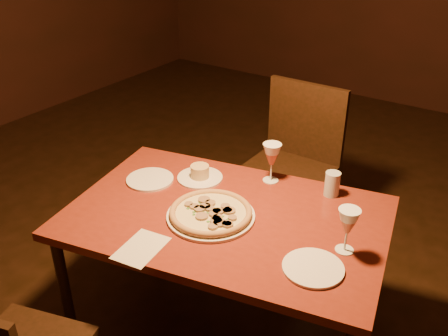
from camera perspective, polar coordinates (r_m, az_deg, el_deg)
The scene contains 10 objects.
dining_table at distance 2.04m, azimuth 0.24°, elevation -6.66°, with size 1.40×1.05×0.68m.
chair_far at distance 2.75m, azimuth 7.82°, elevation 0.78°, with size 0.45×0.45×0.93m.
pizza_plate at distance 1.98m, azimuth -1.52°, elevation -5.15°, with size 0.35×0.35×0.04m.
ramekin_saucer at distance 2.25m, azimuth -2.77°, elevation -0.75°, with size 0.20×0.20×0.07m.
wine_glass_far at distance 2.20m, azimuth 5.45°, elevation 0.60°, with size 0.08×0.08×0.18m, color #B7604C, non-canonical shape.
wine_glass_right at distance 1.82m, azimuth 13.88°, elevation -6.95°, with size 0.08×0.08×0.17m, color #B7604C, non-canonical shape.
water_tumbler at distance 2.16m, azimuth 12.26°, elevation -1.79°, with size 0.06×0.06×0.11m, color #ADB7BD.
side_plate_left at distance 2.26m, azimuth -8.46°, elevation -1.30°, with size 0.21×0.21×0.01m, color silver.
side_plate_near at distance 1.76m, azimuth 10.15°, elevation -11.18°, with size 0.21×0.21×0.01m, color silver.
menu_card at distance 1.85m, azimuth -9.44°, elevation -9.02°, with size 0.14×0.20×0.00m, color beige.
Camera 1 is at (0.96, -1.32, 1.79)m, focal length 40.00 mm.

